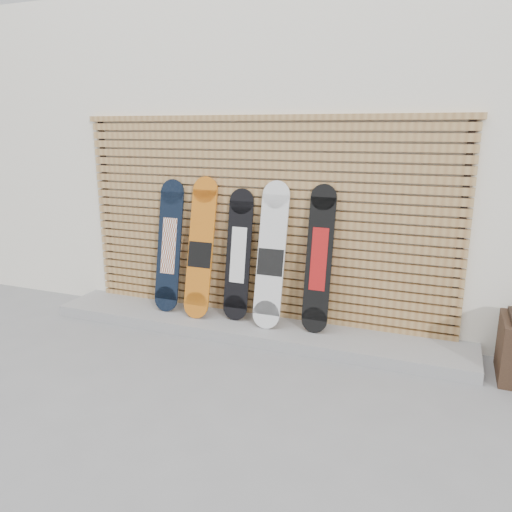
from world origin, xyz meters
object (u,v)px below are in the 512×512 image
object	(u,v)px
snowboard_2	(238,255)
snowboard_3	(271,256)
snowboard_1	(201,249)
snowboard_4	(319,259)
snowboard_0	(169,246)

from	to	relation	value
snowboard_2	snowboard_3	bearing A→B (deg)	-7.44
snowboard_1	snowboard_2	world-z (taller)	snowboard_1
snowboard_2	snowboard_3	distance (m)	0.40
snowboard_3	snowboard_4	world-z (taller)	snowboard_3
snowboard_4	snowboard_1	bearing A→B (deg)	-178.11
snowboard_1	snowboard_0	bearing A→B (deg)	175.18
snowboard_0	snowboard_3	size ratio (longest dim) A/B	0.98
snowboard_2	snowboard_4	bearing A→B (deg)	-0.74
snowboard_0	snowboard_1	world-z (taller)	snowboard_1
snowboard_0	snowboard_1	distance (m)	0.42
snowboard_2	snowboard_4	size ratio (longest dim) A/B	0.94
snowboard_1	snowboard_4	bearing A→B (deg)	1.89
snowboard_0	snowboard_4	xyz separation A→B (m)	(1.75, 0.01, 0.01)
snowboard_1	snowboard_3	xyz separation A→B (m)	(0.82, 0.00, -0.01)
snowboard_1	snowboard_2	distance (m)	0.44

